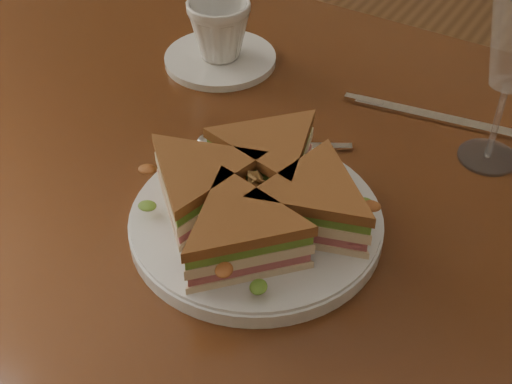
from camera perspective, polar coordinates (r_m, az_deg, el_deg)
table at (r=0.88m, az=0.62°, el=-2.99°), size 1.20×0.80×0.75m
plate at (r=0.73m, az=0.00°, el=-2.47°), size 0.26×0.26×0.02m
sandwich_wedges at (r=0.71m, az=0.00°, el=-0.30°), size 0.29×0.29×0.06m
crisps_mound at (r=0.71m, az=0.00°, el=-0.55°), size 0.09×0.09×0.05m
spoon at (r=0.84m, az=-1.65°, el=3.82°), size 0.16×0.10×0.01m
knife at (r=0.92m, az=13.15°, el=6.06°), size 0.21×0.05×0.00m
saucer at (r=1.00m, az=-2.87°, el=10.58°), size 0.15×0.15×0.01m
coffee_cup at (r=0.98m, az=-2.96°, el=12.85°), size 0.11×0.11×0.08m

